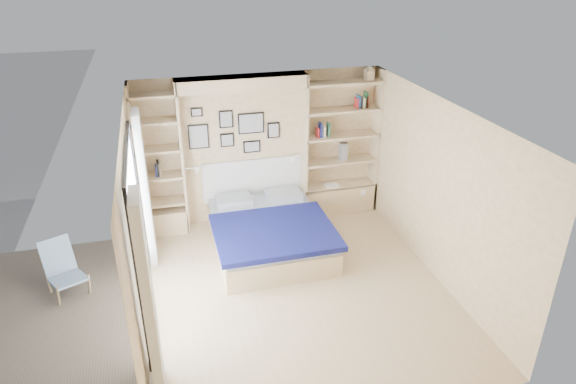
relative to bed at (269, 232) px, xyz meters
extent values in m
plane|color=tan|center=(0.12, -1.16, -0.28)|extent=(4.50, 4.50, 0.00)
plane|color=#DFBD8A|center=(0.12, 1.09, 0.97)|extent=(4.00, 0.00, 4.00)
plane|color=#DFBD8A|center=(0.12, -3.41, 0.97)|extent=(4.00, 0.00, 4.00)
plane|color=#DFBD8A|center=(-1.88, -1.16, 0.97)|extent=(0.00, 4.50, 4.50)
plane|color=#DFBD8A|center=(2.12, -1.16, 0.97)|extent=(0.00, 4.50, 4.50)
plane|color=white|center=(0.12, -1.16, 2.22)|extent=(4.50, 4.50, 0.00)
cube|color=tan|center=(-1.18, 0.92, 0.97)|extent=(0.04, 0.35, 2.50)
cube|color=tan|center=(0.82, 0.92, 0.97)|extent=(0.04, 0.35, 2.50)
cube|color=tan|center=(-0.18, 0.92, 2.12)|extent=(2.00, 0.35, 0.20)
cube|color=tan|center=(2.10, 0.92, 0.97)|extent=(0.04, 0.35, 2.50)
cube|color=tan|center=(-1.86, 0.92, 0.97)|extent=(0.04, 0.35, 2.50)
cube|color=tan|center=(1.47, 0.92, -0.03)|extent=(1.30, 0.35, 0.50)
cube|color=tan|center=(-1.53, 0.92, -0.08)|extent=(0.70, 0.35, 0.40)
cube|color=black|center=(-1.85, -1.16, 1.95)|extent=(0.04, 2.08, 0.06)
cube|color=black|center=(-1.85, -1.16, -0.25)|extent=(0.04, 2.08, 0.06)
cube|color=black|center=(-1.85, -2.18, 0.82)|extent=(0.04, 0.06, 2.20)
cube|color=black|center=(-1.85, -0.14, 0.82)|extent=(0.04, 0.06, 2.20)
cube|color=silver|center=(-1.86, -1.16, 0.84)|extent=(0.01, 2.00, 2.20)
cube|color=white|center=(-1.76, -2.46, 0.87)|extent=(0.10, 0.45, 2.30)
cube|color=white|center=(-1.76, 0.14, 0.87)|extent=(0.10, 0.45, 2.30)
cube|color=tan|center=(1.47, 0.92, 0.22)|extent=(1.30, 0.35, 0.04)
cube|color=tan|center=(1.47, 0.92, 0.67)|extent=(1.30, 0.35, 0.04)
cube|color=tan|center=(1.47, 0.92, 1.12)|extent=(1.30, 0.35, 0.04)
cube|color=tan|center=(1.47, 0.92, 1.57)|extent=(1.30, 0.35, 0.04)
cube|color=tan|center=(1.47, 0.92, 2.02)|extent=(1.30, 0.35, 0.04)
cube|color=tan|center=(-1.53, 0.92, 0.27)|extent=(0.70, 0.35, 0.04)
cube|color=tan|center=(-1.53, 0.92, 0.72)|extent=(0.70, 0.35, 0.04)
cube|color=tan|center=(-1.53, 0.92, 1.17)|extent=(0.70, 0.35, 0.04)
cube|color=tan|center=(-1.53, 0.92, 1.62)|extent=(0.70, 0.35, 0.04)
cube|color=tan|center=(-1.53, 0.92, 2.02)|extent=(0.70, 0.35, 0.04)
cube|color=tan|center=(0.00, -0.01, -0.10)|extent=(1.66, 2.07, 0.36)
cube|color=#A1A7AF|center=(0.00, -0.01, 0.13)|extent=(1.62, 2.03, 0.10)
cube|color=#0E1145|center=(0.00, -0.36, 0.20)|extent=(1.76, 1.45, 0.08)
cube|color=#A1A7AF|center=(-0.41, 0.72, 0.24)|extent=(0.57, 0.41, 0.12)
cube|color=#A1A7AF|center=(0.41, 0.72, 0.24)|extent=(0.57, 0.41, 0.12)
cube|color=white|center=(0.00, 1.06, 0.44)|extent=(1.76, 0.04, 0.70)
cube|color=black|center=(-0.88, 1.07, 1.27)|extent=(0.32, 0.02, 0.40)
cube|color=gray|center=(-0.88, 1.06, 1.27)|extent=(0.28, 0.01, 0.36)
cube|color=black|center=(-0.43, 1.07, 1.52)|extent=(0.22, 0.02, 0.28)
cube|color=gray|center=(-0.43, 1.06, 1.52)|extent=(0.18, 0.01, 0.24)
cube|color=black|center=(-0.43, 1.07, 1.17)|extent=(0.22, 0.02, 0.22)
cube|color=gray|center=(-0.43, 1.06, 1.17)|extent=(0.18, 0.01, 0.18)
cube|color=black|center=(-0.03, 1.07, 1.42)|extent=(0.42, 0.02, 0.34)
cube|color=gray|center=(-0.03, 1.06, 1.42)|extent=(0.38, 0.01, 0.30)
cube|color=black|center=(-0.03, 1.07, 1.02)|extent=(0.28, 0.02, 0.20)
cube|color=gray|center=(-0.03, 1.06, 1.02)|extent=(0.24, 0.01, 0.16)
cube|color=black|center=(0.34, 1.07, 1.27)|extent=(0.20, 0.02, 0.26)
cube|color=gray|center=(0.34, 1.06, 1.27)|extent=(0.16, 0.01, 0.22)
cube|color=black|center=(-0.88, 1.07, 1.67)|extent=(0.18, 0.02, 0.14)
cube|color=gray|center=(-0.88, 1.06, 1.67)|extent=(0.14, 0.01, 0.10)
cylinder|color=silver|center=(-1.04, 0.84, 0.84)|extent=(0.20, 0.02, 0.02)
cone|color=white|center=(-0.94, 0.84, 0.82)|extent=(0.13, 0.12, 0.15)
cylinder|color=silver|center=(0.68, 0.84, 0.84)|extent=(0.20, 0.02, 0.02)
cone|color=white|center=(0.58, 0.84, 0.82)|extent=(0.13, 0.12, 0.15)
cube|color=#A51E1E|center=(1.05, 0.91, 1.22)|extent=(0.02, 0.15, 0.16)
cube|color=navy|center=(1.10, 0.91, 1.26)|extent=(0.03, 0.15, 0.24)
cube|color=beige|center=(1.15, 0.91, 1.23)|extent=(0.04, 0.15, 0.18)
cube|color=#26593F|center=(1.23, 0.91, 1.26)|extent=(0.03, 0.15, 0.23)
cube|color=#A51E1E|center=(1.71, 0.91, 1.67)|extent=(0.02, 0.15, 0.16)
cube|color=navy|center=(1.73, 0.91, 1.70)|extent=(0.03, 0.15, 0.21)
cube|color=black|center=(1.77, 0.91, 1.69)|extent=(0.03, 0.15, 0.19)
cube|color=#BFB28C|center=(1.81, 0.91, 1.67)|extent=(0.04, 0.15, 0.16)
cube|color=#1F5330|center=(1.86, 0.91, 1.72)|extent=(0.03, 0.15, 0.26)
cube|color=#A51E1E|center=(1.87, 0.91, 1.69)|extent=(0.03, 0.15, 0.20)
cube|color=navy|center=(-1.59, 0.91, 0.83)|extent=(0.02, 0.15, 0.17)
cube|color=black|center=(-1.55, 0.91, 0.86)|extent=(0.03, 0.15, 0.24)
cube|color=#BFB28C|center=(-1.53, 0.91, 0.85)|extent=(0.03, 0.15, 0.21)
cube|color=tan|center=(1.90, 0.91, 2.12)|extent=(0.13, 0.13, 0.15)
cone|color=tan|center=(1.90, 0.91, 2.23)|extent=(0.20, 0.20, 0.08)
cube|color=slate|center=(1.52, 0.91, 0.84)|extent=(0.12, 0.12, 0.30)
cube|color=white|center=(1.32, 0.86, 0.26)|extent=(0.22, 0.16, 0.03)
cube|color=#726354|center=(-3.48, -1.16, -0.28)|extent=(3.20, 4.00, 0.05)
cylinder|color=tan|center=(-2.97, -0.75, -0.09)|extent=(0.08, 0.13, 0.36)
cylinder|color=tan|center=(-2.61, -0.59, -0.09)|extent=(0.08, 0.13, 0.36)
cylinder|color=tan|center=(-3.18, -0.29, 0.00)|extent=(0.15, 0.28, 0.60)
cylinder|color=tan|center=(-2.82, -0.13, 0.00)|extent=(0.15, 0.28, 0.60)
cube|color=#2E66B4|center=(-2.87, -0.50, -0.02)|extent=(0.58, 0.63, 0.13)
cube|color=#2E66B4|center=(-3.01, -0.19, 0.18)|extent=(0.46, 0.35, 0.48)
camera|label=1|loc=(-1.48, -6.72, 4.00)|focal=32.00mm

